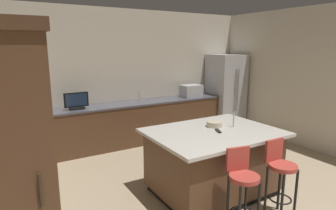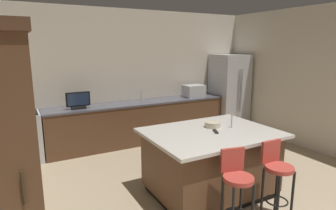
{
  "view_description": "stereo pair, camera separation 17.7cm",
  "coord_description": "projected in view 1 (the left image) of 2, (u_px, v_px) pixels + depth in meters",
  "views": [
    {
      "loc": [
        -2.57,
        -0.83,
        2.12
      ],
      "look_at": [
        -0.03,
        3.46,
        1.08
      ],
      "focal_mm": 30.44,
      "sensor_mm": 36.0,
      "label": 1
    },
    {
      "loc": [
        -2.42,
        -0.91,
        2.12
      ],
      "look_at": [
        -0.03,
        3.46,
        1.08
      ],
      "focal_mm": 30.44,
      "sensor_mm": 36.0,
      "label": 2
    }
  ],
  "objects": [
    {
      "name": "sink_faucet_island",
      "position": [
        234.0,
        120.0,
        4.19
      ],
      "size": [
        0.02,
        0.02,
        0.22
      ],
      "primitive_type": "cylinder",
      "color": "#B2B2B7",
      "rests_on": "kitchen_island"
    },
    {
      "name": "range_oven",
      "position": [
        16.0,
        140.0,
        5.1
      ],
      "size": [
        0.76,
        0.63,
        0.93
      ],
      "color": "#B7BABF",
      "rests_on": "ground_plane"
    },
    {
      "name": "bar_stool_right",
      "position": [
        280.0,
        172.0,
        3.51
      ],
      "size": [
        0.34,
        0.34,
        0.98
      ],
      "rotation": [
        0.0,
        0.0,
        -0.02
      ],
      "color": "#B23D33",
      "rests_on": "ground_plane"
    },
    {
      "name": "sink_faucet_back",
      "position": [
        139.0,
        96.0,
        6.31
      ],
      "size": [
        0.02,
        0.02,
        0.24
      ],
      "primitive_type": "cylinder",
      "color": "#B2B2B7",
      "rests_on": "counter_back"
    },
    {
      "name": "kitchen_island",
      "position": [
        213.0,
        161.0,
        4.12
      ],
      "size": [
        1.81,
        1.35,
        0.94
      ],
      "color": "black",
      "rests_on": "ground_plane"
    },
    {
      "name": "microwave",
      "position": [
        191.0,
        91.0,
        6.89
      ],
      "size": [
        0.48,
        0.36,
        0.28
      ],
      "primitive_type": "cube",
      "color": "#B7BABF",
      "rests_on": "counter_back"
    },
    {
      "name": "tv_monitor",
      "position": [
        76.0,
        102.0,
        5.48
      ],
      "size": [
        0.46,
        0.16,
        0.33
      ],
      "color": "black",
      "rests_on": "counter_back"
    },
    {
      "name": "bar_stool_left",
      "position": [
        242.0,
        183.0,
        3.22
      ],
      "size": [
        0.35,
        0.36,
        0.98
      ],
      "rotation": [
        0.0,
        0.0,
        -0.21
      ],
      "color": "#B23D33",
      "rests_on": "ground_plane"
    },
    {
      "name": "refrigerator",
      "position": [
        225.0,
        92.0,
        7.35
      ],
      "size": [
        0.8,
        0.81,
        1.9
      ],
      "color": "#B7BABF",
      "rests_on": "ground_plane"
    },
    {
      "name": "cell_phone",
      "position": [
        214.0,
        124.0,
        4.36
      ],
      "size": [
        0.09,
        0.16,
        0.01
      ],
      "primitive_type": "cube",
      "rotation": [
        0.0,
        0.0,
        0.14
      ],
      "color": "black",
      "rests_on": "kitchen_island"
    },
    {
      "name": "tv_remote",
      "position": [
        218.0,
        131.0,
        4.0
      ],
      "size": [
        0.11,
        0.17,
        0.02
      ],
      "primitive_type": "cube",
      "rotation": [
        0.0,
        0.0,
        -0.4
      ],
      "color": "black",
      "rests_on": "kitchen_island"
    },
    {
      "name": "wall_back",
      "position": [
        132.0,
        76.0,
        6.43
      ],
      "size": [
        6.25,
        0.12,
        2.9
      ],
      "primitive_type": "cube",
      "color": "beige",
      "rests_on": "ground_plane"
    },
    {
      "name": "fruit_bowl",
      "position": [
        214.0,
        124.0,
        4.23
      ],
      "size": [
        0.23,
        0.23,
        0.08
      ],
      "primitive_type": "cylinder",
      "color": "beige",
      "rests_on": "kitchen_island"
    },
    {
      "name": "wall_right",
      "position": [
        317.0,
        80.0,
        5.73
      ],
      "size": [
        0.12,
        5.53,
        2.9
      ],
      "primitive_type": "cube",
      "color": "beige",
      "rests_on": "ground_plane"
    },
    {
      "name": "counter_back",
      "position": [
        139.0,
        122.0,
        6.31
      ],
      "size": [
        4.05,
        0.62,
        0.91
      ],
      "color": "brown",
      "rests_on": "ground_plane"
    },
    {
      "name": "cabinet_tower",
      "position": [
        9.0,
        189.0,
        1.9
      ],
      "size": [
        0.6,
        0.56,
        2.28
      ],
      "color": "brown",
      "rests_on": "ground_plane"
    }
  ]
}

